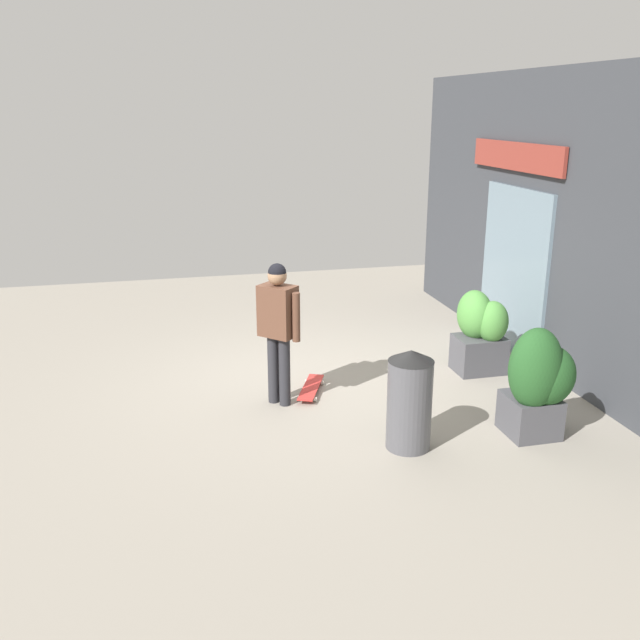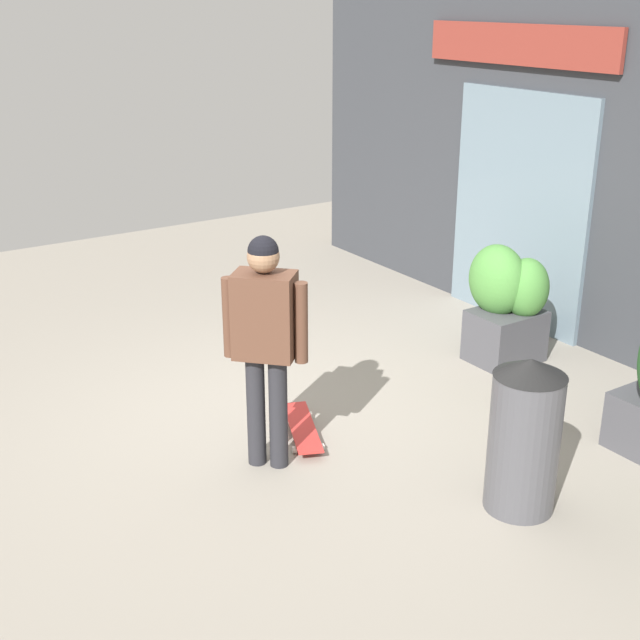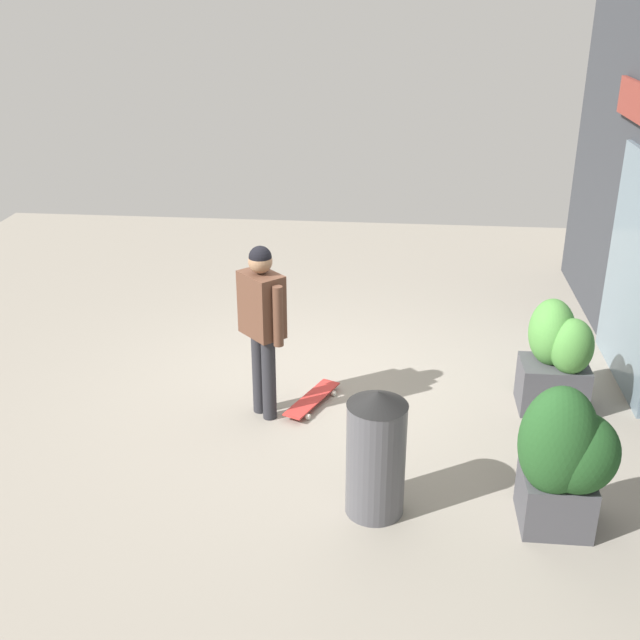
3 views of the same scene
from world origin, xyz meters
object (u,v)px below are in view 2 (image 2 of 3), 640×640
at_px(skateboard, 302,427).
at_px(planter_box_right, 507,302).
at_px(skateboarder, 265,330).
at_px(trash_bin, 525,435).

height_order(skateboard, planter_box_right, planter_box_right).
relative_size(skateboarder, planter_box_right, 1.57).
xyz_separation_m(skateboard, planter_box_right, (-0.20, 2.29, 0.49)).
height_order(skateboarder, trash_bin, skateboarder).
distance_m(skateboard, trash_bin, 1.77).
bearing_deg(skateboard, skateboarder, 140.28).
bearing_deg(planter_box_right, trash_bin, -42.52).
relative_size(planter_box_right, trash_bin, 1.02).
bearing_deg(trash_bin, skateboard, -157.50).
height_order(skateboard, trash_bin, trash_bin).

